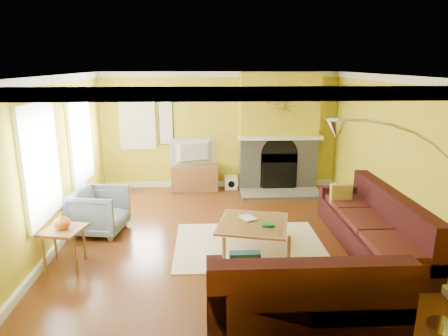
{
  "coord_description": "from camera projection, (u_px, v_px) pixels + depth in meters",
  "views": [
    {
      "loc": [
        -0.34,
        -6.25,
        2.88
      ],
      "look_at": [
        -0.03,
        0.4,
        1.13
      ],
      "focal_mm": 32.0,
      "sensor_mm": 36.0,
      "label": 1
    }
  ],
  "objects": [
    {
      "name": "floor",
      "position": [
        227.0,
        239.0,
        6.79
      ],
      "size": [
        5.5,
        6.0,
        0.02
      ],
      "primitive_type": "cube",
      "color": "brown",
      "rests_on": "ground"
    },
    {
      "name": "ceiling",
      "position": [
        227.0,
        75.0,
        6.1
      ],
      "size": [
        5.5,
        6.0,
        0.02
      ],
      "primitive_type": "cube",
      "color": "white",
      "rests_on": "ground"
    },
    {
      "name": "wall_back",
      "position": [
        220.0,
        131.0,
        9.35
      ],
      "size": [
        5.5,
        0.02,
        2.7
      ],
      "primitive_type": "cube",
      "color": "yellow",
      "rests_on": "ground"
    },
    {
      "name": "wall_front",
      "position": [
        245.0,
        242.0,
        3.54
      ],
      "size": [
        5.5,
        0.02,
        2.7
      ],
      "primitive_type": "cube",
      "color": "yellow",
      "rests_on": "ground"
    },
    {
      "name": "wall_left",
      "position": [
        53.0,
        163.0,
        6.32
      ],
      "size": [
        0.02,
        6.0,
        2.7
      ],
      "primitive_type": "cube",
      "color": "yellow",
      "rests_on": "ground"
    },
    {
      "name": "wall_right",
      "position": [
        394.0,
        159.0,
        6.57
      ],
      "size": [
        0.02,
        6.0,
        2.7
      ],
      "primitive_type": "cube",
      "color": "yellow",
      "rests_on": "ground"
    },
    {
      "name": "baseboard",
      "position": [
        227.0,
        235.0,
        6.77
      ],
      "size": [
        5.5,
        6.0,
        0.12
      ],
      "primitive_type": null,
      "color": "white",
      "rests_on": "floor"
    },
    {
      "name": "crown_molding",
      "position": [
        227.0,
        79.0,
        6.12
      ],
      "size": [
        5.5,
        6.0,
        0.12
      ],
      "primitive_type": null,
      "color": "white",
      "rests_on": "ceiling"
    },
    {
      "name": "window_left_near",
      "position": [
        80.0,
        139.0,
        7.54
      ],
      "size": [
        0.06,
        1.22,
        1.72
      ],
      "primitive_type": "cube",
      "color": "white",
      "rests_on": "wall_left"
    },
    {
      "name": "window_left_far",
      "position": [
        39.0,
        163.0,
        5.7
      ],
      "size": [
        0.06,
        1.22,
        1.72
      ],
      "primitive_type": "cube",
      "color": "white",
      "rests_on": "wall_left"
    },
    {
      "name": "window_back",
      "position": [
        137.0,
        123.0,
        9.17
      ],
      "size": [
        0.82,
        0.06,
        1.22
      ],
      "primitive_type": "cube",
      "color": "white",
      "rests_on": "wall_back"
    },
    {
      "name": "wall_art",
      "position": [
        166.0,
        121.0,
        9.19
      ],
      "size": [
        0.34,
        0.04,
        1.14
      ],
      "primitive_type": "cube",
      "color": "white",
      "rests_on": "wall_back"
    },
    {
      "name": "fireplace",
      "position": [
        279.0,
        132.0,
        9.21
      ],
      "size": [
        1.8,
        0.4,
        2.7
      ],
      "primitive_type": null,
      "color": "gray",
      "rests_on": "floor"
    },
    {
      "name": "mantel",
      "position": [
        280.0,
        138.0,
        9.0
      ],
      "size": [
        1.92,
        0.22,
        0.08
      ],
      "primitive_type": "cube",
      "color": "white",
      "rests_on": "fireplace"
    },
    {
      "name": "hearth",
      "position": [
        281.0,
        193.0,
        9.02
      ],
      "size": [
        1.8,
        0.7,
        0.06
      ],
      "primitive_type": "cube",
      "color": "gray",
      "rests_on": "floor"
    },
    {
      "name": "sunburst",
      "position": [
        281.0,
        107.0,
        8.84
      ],
      "size": [
        0.7,
        0.04,
        0.7
      ],
      "primitive_type": null,
      "color": "olive",
      "rests_on": "fireplace"
    },
    {
      "name": "rug",
      "position": [
        249.0,
        245.0,
        6.51
      ],
      "size": [
        2.4,
        1.8,
        0.02
      ],
      "primitive_type": "cube",
      "color": "beige",
      "rests_on": "floor"
    },
    {
      "name": "sectional_sofa",
      "position": [
        311.0,
        233.0,
        5.91
      ],
      "size": [
        3.1,
        3.7,
        0.9
      ],
      "primitive_type": null,
      "color": "#331012",
      "rests_on": "floor"
    },
    {
      "name": "coffee_table",
      "position": [
        253.0,
        235.0,
        6.41
      ],
      "size": [
        1.3,
        1.3,
        0.43
      ],
      "primitive_type": null,
      "rotation": [
        0.0,
        0.0,
        -0.23
      ],
      "color": "white",
      "rests_on": "floor"
    },
    {
      "name": "media_console",
      "position": [
        195.0,
        177.0,
        9.34
      ],
      "size": [
        1.07,
        0.48,
        0.59
      ],
      "primitive_type": "cube",
      "color": "#936035",
      "rests_on": "floor"
    },
    {
      "name": "tv",
      "position": [
        194.0,
        152.0,
        9.19
      ],
      "size": [
        1.08,
        0.45,
        0.62
      ],
      "primitive_type": "imported",
      "rotation": [
        0.0,
        0.0,
        3.43
      ],
      "color": "black",
      "rests_on": "media_console"
    },
    {
      "name": "subwoofer",
      "position": [
        231.0,
        182.0,
        9.45
      ],
      "size": [
        0.29,
        0.29,
        0.29
      ],
      "primitive_type": "cube",
      "color": "white",
      "rests_on": "floor"
    },
    {
      "name": "armchair",
      "position": [
        99.0,
        211.0,
        6.93
      ],
      "size": [
        0.99,
        0.96,
        0.79
      ],
      "primitive_type": "imported",
      "rotation": [
        0.0,
        0.0,
        1.42
      ],
      "color": "slate",
      "rests_on": "floor"
    },
    {
      "name": "side_table",
      "position": [
        65.0,
        247.0,
        5.78
      ],
      "size": [
        0.64,
        0.64,
        0.59
      ],
      "primitive_type": null,
      "rotation": [
        0.0,
        0.0,
        -0.23
      ],
      "color": "#936035",
      "rests_on": "floor"
    },
    {
      "name": "vase",
      "position": [
        62.0,
        221.0,
        5.68
      ],
      "size": [
        0.27,
        0.27,
        0.25
      ],
      "primitive_type": "imported",
      "rotation": [
        0.0,
        0.0,
        -0.17
      ],
      "color": "orange",
      "rests_on": "side_table"
    },
    {
      "name": "book",
      "position": [
        242.0,
        219.0,
        6.45
      ],
      "size": [
        0.3,
        0.34,
        0.03
      ],
      "primitive_type": "imported",
      "rotation": [
        0.0,
        0.0,
        0.41
      ],
      "color": "white",
      "rests_on": "coffee_table"
    },
    {
      "name": "arc_lamp",
      "position": [
        401.0,
        234.0,
        4.1
      ],
      "size": [
        1.48,
        0.36,
        2.36
      ],
      "primitive_type": null,
      "color": "silver",
      "rests_on": "floor"
    }
  ]
}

